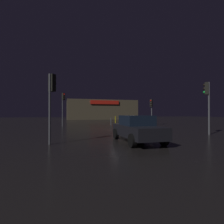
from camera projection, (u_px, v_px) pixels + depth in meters
The scene contains 9 objects.
ground_plane at pixel (123, 130), 17.07m from camera, with size 120.00×120.00×0.00m, color black.
store_building at pixel (101, 110), 49.42m from camera, with size 19.40×10.12×5.40m.
traffic_signal_main at pixel (151, 106), 23.71m from camera, with size 0.43×0.41×3.68m.
traffic_signal_opposite at pixel (63, 102), 21.47m from camera, with size 0.42×0.42×4.29m.
traffic_signal_cross_left at pixel (52, 91), 9.21m from camera, with size 0.42×0.42×3.85m.
traffic_signal_cross_right at pixel (207, 96), 13.35m from camera, with size 0.42×0.42×4.17m.
car_near at pixel (137, 128), 9.91m from camera, with size 2.05×4.33×1.57m.
bollard_kerb_a at pixel (111, 121), 23.82m from camera, with size 0.11×0.11×1.07m, color #595B60.
bollard_kerb_b at pixel (115, 120), 24.62m from camera, with size 0.14×0.14×1.27m, color gold.
Camera 1 is at (-5.76, -16.12, 1.70)m, focal length 26.87 mm.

